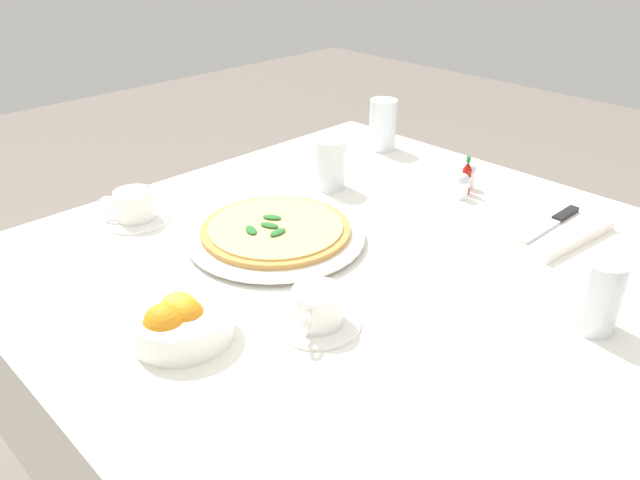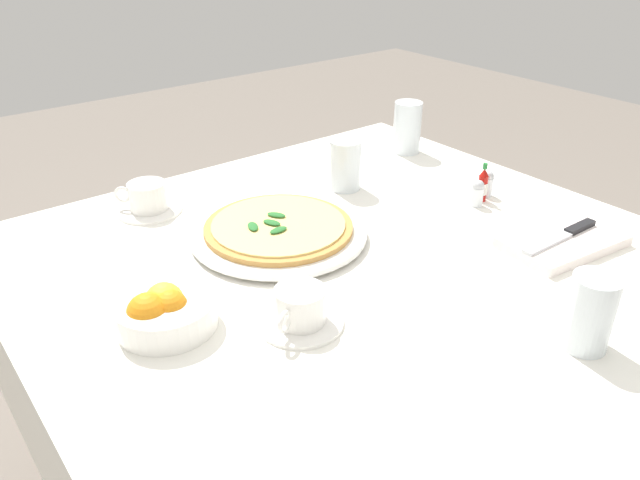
{
  "view_description": "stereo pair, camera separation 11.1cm",
  "coord_description": "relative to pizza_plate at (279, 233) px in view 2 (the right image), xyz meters",
  "views": [
    {
      "loc": [
        0.71,
        0.61,
        1.31
      ],
      "look_at": [
        0.03,
        -0.08,
        0.78
      ],
      "focal_mm": 34.75,
      "sensor_mm": 36.0,
      "label": 1
    },
    {
      "loc": [
        0.63,
        0.69,
        1.31
      ],
      "look_at": [
        0.03,
        -0.08,
        0.78
      ],
      "focal_mm": 34.75,
      "sensor_mm": 36.0,
      "label": 2
    }
  ],
  "objects": [
    {
      "name": "dining_table",
      "position": [
        -0.07,
        0.16,
        -0.15
      ],
      "size": [
        1.12,
        1.12,
        0.76
      ],
      "color": "white",
      "rests_on": "ground_plane"
    },
    {
      "name": "pizza_plate",
      "position": [
        0.0,
        0.0,
        0.0
      ],
      "size": [
        0.33,
        0.33,
        0.02
      ],
      "color": "white",
      "rests_on": "dining_table"
    },
    {
      "name": "pizza",
      "position": [
        0.0,
        -0.0,
        0.01
      ],
      "size": [
        0.28,
        0.28,
        0.02
      ],
      "color": "#C68E47",
      "rests_on": "pizza_plate"
    },
    {
      "name": "coffee_cup_far_right",
      "position": [
        0.14,
        -0.26,
        0.02
      ],
      "size": [
        0.13,
        0.13,
        0.06
      ],
      "color": "white",
      "rests_on": "dining_table"
    },
    {
      "name": "coffee_cup_center_back",
      "position": [
        0.13,
        0.24,
        0.02
      ],
      "size": [
        0.13,
        0.13,
        0.06
      ],
      "color": "white",
      "rests_on": "dining_table"
    },
    {
      "name": "water_glass_near_right",
      "position": [
        -0.51,
        -0.18,
        0.04
      ],
      "size": [
        0.07,
        0.07,
        0.13
      ],
      "color": "white",
      "rests_on": "dining_table"
    },
    {
      "name": "water_glass_back_corner",
      "position": [
        -0.16,
        0.53,
        0.04
      ],
      "size": [
        0.07,
        0.07,
        0.11
      ],
      "color": "white",
      "rests_on": "dining_table"
    },
    {
      "name": "water_glass_near_left",
      "position": [
        -0.25,
        -0.1,
        0.04
      ],
      "size": [
        0.07,
        0.07,
        0.11
      ],
      "color": "white",
      "rests_on": "dining_table"
    },
    {
      "name": "napkin_folded",
      "position": [
        -0.39,
        0.34,
        -0.0
      ],
      "size": [
        0.23,
        0.15,
        0.02
      ],
      "rotation": [
        0.0,
        0.0,
        -0.11
      ],
      "color": "white",
      "rests_on": "dining_table"
    },
    {
      "name": "dinner_knife",
      "position": [
        -0.39,
        0.34,
        0.01
      ],
      "size": [
        0.2,
        0.02,
        0.01
      ],
      "rotation": [
        0.0,
        0.0,
        -0.02
      ],
      "color": "silver",
      "rests_on": "napkin_folded"
    },
    {
      "name": "citrus_bowl",
      "position": [
        0.29,
        0.12,
        0.02
      ],
      "size": [
        0.15,
        0.15,
        0.07
      ],
      "color": "white",
      "rests_on": "dining_table"
    },
    {
      "name": "hot_sauce_bottle",
      "position": [
        -0.43,
        0.12,
        0.02
      ],
      "size": [
        0.02,
        0.02,
        0.08
      ],
      "color": "#B7140F",
      "rests_on": "dining_table"
    },
    {
      "name": "salt_shaker",
      "position": [
        -0.4,
        0.13,
        0.01
      ],
      "size": [
        0.03,
        0.03,
        0.06
      ],
      "color": "white",
      "rests_on": "dining_table"
    },
    {
      "name": "pepper_shaker",
      "position": [
        -0.46,
        0.11,
        0.01
      ],
      "size": [
        0.03,
        0.03,
        0.06
      ],
      "color": "white",
      "rests_on": "dining_table"
    }
  ]
}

